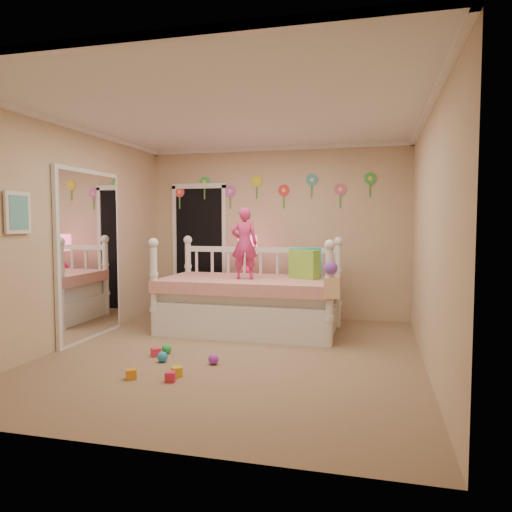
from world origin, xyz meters
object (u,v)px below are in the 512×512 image
(daybed, at_px, (250,283))
(table_lamp, at_px, (247,250))
(child, at_px, (244,243))
(nightstand, at_px, (247,299))

(daybed, height_order, table_lamp, daybed)
(child, relative_size, table_lamp, 1.50)
(daybed, bearing_deg, nightstand, 107.94)
(daybed, height_order, child, child)
(child, relative_size, nightstand, 1.47)
(child, bearing_deg, daybed, -115.99)
(daybed, xyz_separation_m, nightstand, (-0.22, 0.72, -0.32))
(table_lamp, bearing_deg, child, -77.51)
(nightstand, distance_m, table_lamp, 0.73)
(daybed, relative_size, nightstand, 3.72)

